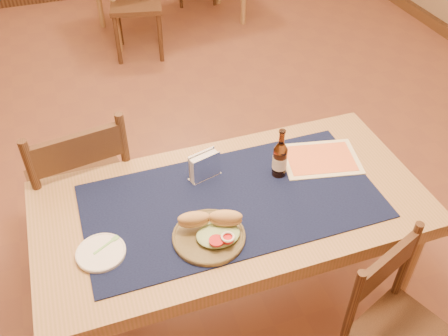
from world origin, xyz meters
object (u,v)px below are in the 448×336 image
object	(u,v)px
chair_main_far	(83,189)
sandwich_plate	(211,232)
beer_bottle	(280,159)
napkin_holder	(204,166)
main_table	(232,215)

from	to	relation	value
chair_main_far	sandwich_plate	world-z (taller)	chair_main_far
sandwich_plate	beer_bottle	bearing A→B (deg)	32.70
beer_bottle	napkin_holder	bearing A→B (deg)	164.14
sandwich_plate	beer_bottle	size ratio (longest dim) A/B	1.19
chair_main_far	sandwich_plate	bearing A→B (deg)	-57.90
chair_main_far	napkin_holder	distance (m)	0.70
napkin_holder	chair_main_far	bearing A→B (deg)	144.92
sandwich_plate	chair_main_far	bearing A→B (deg)	122.10
chair_main_far	beer_bottle	xyz separation A→B (m)	(0.83, -0.45, 0.32)
napkin_holder	sandwich_plate	bearing A→B (deg)	-103.35
sandwich_plate	napkin_holder	bearing A→B (deg)	76.65
sandwich_plate	napkin_holder	world-z (taller)	napkin_holder
sandwich_plate	napkin_holder	size ratio (longest dim) A/B	1.87
beer_bottle	napkin_holder	xyz separation A→B (m)	(-0.31, 0.09, -0.03)
main_table	beer_bottle	size ratio (longest dim) A/B	6.86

